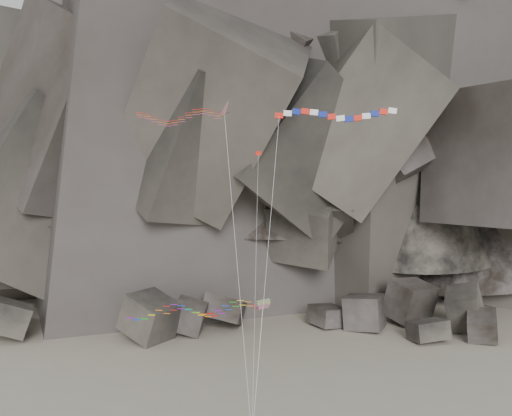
{
  "coord_description": "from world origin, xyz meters",
  "views": [
    {
      "loc": [
        -3.42,
        -52.84,
        24.99
      ],
      "look_at": [
        -2.07,
        6.0,
        21.22
      ],
      "focal_mm": 40.0,
      "sensor_mm": 36.0,
      "label": 1
    }
  ],
  "objects_px": {
    "banner_kite": "(335,116)",
    "pennant_kite": "(257,210)",
    "parafoil_kite": "(190,310)",
    "delta_kite": "(176,116)"
  },
  "relations": [
    {
      "from": "parafoil_kite",
      "to": "pennant_kite",
      "type": "height_order",
      "value": "pennant_kite"
    },
    {
      "from": "delta_kite",
      "to": "banner_kite",
      "type": "bearing_deg",
      "value": -7.91
    },
    {
      "from": "pennant_kite",
      "to": "parafoil_kite",
      "type": "bearing_deg",
      "value": 137.71
    },
    {
      "from": "delta_kite",
      "to": "parafoil_kite",
      "type": "distance_m",
      "value": 19.48
    },
    {
      "from": "delta_kite",
      "to": "parafoil_kite",
      "type": "xyz_separation_m",
      "value": [
        0.97,
        2.86,
        -19.24
      ]
    },
    {
      "from": "banner_kite",
      "to": "parafoil_kite",
      "type": "bearing_deg",
      "value": -176.54
    },
    {
      "from": "banner_kite",
      "to": "delta_kite",
      "type": "bearing_deg",
      "value": -165.92
    },
    {
      "from": "delta_kite",
      "to": "pennant_kite",
      "type": "distance_m",
      "value": 11.72
    },
    {
      "from": "banner_kite",
      "to": "pennant_kite",
      "type": "bearing_deg",
      "value": -154.13
    },
    {
      "from": "banner_kite",
      "to": "pennant_kite",
      "type": "height_order",
      "value": "banner_kite"
    }
  ]
}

